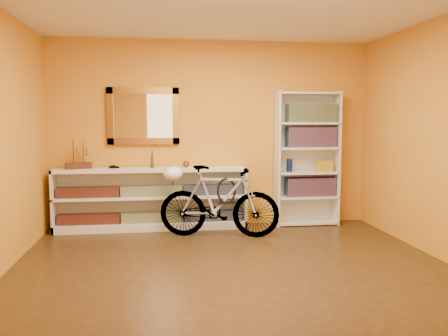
{
  "coord_description": "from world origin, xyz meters",
  "views": [
    {
      "loc": [
        -0.7,
        -4.57,
        1.5
      ],
      "look_at": [
        0.0,
        0.7,
        0.95
      ],
      "focal_mm": 37.5,
      "sensor_mm": 36.0,
      "label": 1
    }
  ],
  "objects": [
    {
      "name": "book_row_c",
      "position": [
        1.39,
        1.84,
        1.59
      ],
      "size": [
        0.7,
        0.22,
        0.25
      ],
      "primitive_type": "cube",
      "color": "#1A4C5B",
      "rests_on": "bookcase"
    },
    {
      "name": "gilt_mirror",
      "position": [
        -0.95,
        1.97,
        1.55
      ],
      "size": [
        0.98,
        0.06,
        0.78
      ],
      "primitive_type": "cube",
      "color": "brown",
      "rests_on": "back_wall"
    },
    {
      "name": "helmet",
      "position": [
        -0.57,
        1.41,
        0.81
      ],
      "size": [
        0.25,
        0.24,
        0.19
      ],
      "primitive_type": "ellipsoid",
      "color": "white",
      "rests_on": "bicycle"
    },
    {
      "name": "right_wall",
      "position": [
        2.25,
        0.0,
        1.3
      ],
      "size": [
        0.01,
        4.0,
        2.6
      ],
      "primitive_type": "cube",
      "color": "orange",
      "rests_on": "ground"
    },
    {
      "name": "bicycle",
      "position": [
        0.01,
        1.27,
        0.46
      ],
      "size": [
        0.75,
        1.62,
        0.92
      ],
      "primitive_type": "imported",
      "rotation": [
        0.0,
        0.0,
        1.34
      ],
      "color": "silver",
      "rests_on": "floor"
    },
    {
      "name": "red_tin",
      "position": [
        1.14,
        1.87,
        1.56
      ],
      "size": [
        0.18,
        0.18,
        0.19
      ],
      "primitive_type": "cube",
      "rotation": [
        0.0,
        0.0,
        0.33
      ],
      "color": "maroon",
      "rests_on": "bookcase"
    },
    {
      "name": "console_unit",
      "position": [
        -0.85,
        1.81,
        0.42
      ],
      "size": [
        2.6,
        0.35,
        0.85
      ],
      "primitive_type": null,
      "color": "silver",
      "rests_on": "floor"
    },
    {
      "name": "travel_mug",
      "position": [
        1.08,
        1.82,
        0.86
      ],
      "size": [
        0.08,
        0.08,
        0.19
      ],
      "primitive_type": "cylinder",
      "color": "navy",
      "rests_on": "bookcase"
    },
    {
      "name": "wall_socket",
      "position": [
        0.9,
        1.99,
        0.25
      ],
      "size": [
        0.09,
        0.02,
        0.09
      ],
      "primitive_type": "cube",
      "color": "silver",
      "rests_on": "back_wall"
    },
    {
      "name": "floor",
      "position": [
        0.0,
        0.0,
        -0.01
      ],
      "size": [
        4.5,
        4.0,
        0.01
      ],
      "primitive_type": "cube",
      "color": "#301E0D",
      "rests_on": "ground"
    },
    {
      "name": "back_wall",
      "position": [
        0.0,
        2.0,
        1.3
      ],
      "size": [
        4.5,
        0.01,
        2.6
      ],
      "primitive_type": "cube",
      "color": "orange",
      "rests_on": "ground"
    },
    {
      "name": "cd_row_upper",
      "position": [
        -0.85,
        1.79,
        0.54
      ],
      "size": [
        2.5,
        0.13,
        0.14
      ],
      "primitive_type": "cube",
      "color": "navy",
      "rests_on": "console_unit"
    },
    {
      "name": "cd_row_lower",
      "position": [
        -0.85,
        1.79,
        0.17
      ],
      "size": [
        2.5,
        0.13,
        0.14
      ],
      "primitive_type": "cube",
      "color": "black",
      "rests_on": "console_unit"
    },
    {
      "name": "u_lock",
      "position": [
        0.1,
        1.25,
        0.6
      ],
      "size": [
        0.24,
        0.03,
        0.24
      ],
      "primitive_type": "torus",
      "rotation": [
        1.57,
        0.0,
        0.0
      ],
      "color": "black",
      "rests_on": "bicycle"
    },
    {
      "name": "bronze_ornament",
      "position": [
        -0.83,
        1.81,
        1.0
      ],
      "size": [
        0.05,
        0.05,
        0.31
      ],
      "primitive_type": "cone",
      "color": "brown",
      "rests_on": "console_unit"
    },
    {
      "name": "book_row_b",
      "position": [
        1.39,
        1.84,
        1.25
      ],
      "size": [
        0.7,
        0.22,
        0.28
      ],
      "primitive_type": "cube",
      "color": "maroon",
      "rests_on": "bookcase"
    },
    {
      "name": "model_ship",
      "position": [
        -1.8,
        1.81,
        1.05
      ],
      "size": [
        0.36,
        0.22,
        0.4
      ],
      "primitive_type": null,
      "rotation": [
        0.0,
        0.0,
        0.32
      ],
      "color": "#3C1D10",
      "rests_on": "console_unit"
    },
    {
      "name": "decorative_orb",
      "position": [
        -0.37,
        1.81,
        0.9
      ],
      "size": [
        0.09,
        0.09,
        0.09
      ],
      "primitive_type": "sphere",
      "color": "brown",
      "rests_on": "console_unit"
    },
    {
      "name": "ceiling",
      "position": [
        0.0,
        0.0,
        2.6
      ],
      "size": [
        4.5,
        4.0,
        0.01
      ],
      "primitive_type": "cube",
      "color": "silver",
      "rests_on": "ground"
    },
    {
      "name": "toy_car",
      "position": [
        -1.34,
        1.81,
        0.85
      ],
      "size": [
        0.0,
        0.0,
        0.0
      ],
      "primitive_type": "imported",
      "rotation": [
        0.0,
        0.0,
        1.53
      ],
      "color": "black",
      "rests_on": "console_unit"
    },
    {
      "name": "yellow_bag",
      "position": [
        1.59,
        1.8,
        0.84
      ],
      "size": [
        0.22,
        0.16,
        0.16
      ],
      "primitive_type": "cube",
      "rotation": [
        0.0,
        0.0,
        0.12
      ],
      "color": "gold",
      "rests_on": "bookcase"
    },
    {
      "name": "bookcase",
      "position": [
        1.34,
        1.84,
        0.95
      ],
      "size": [
        0.9,
        0.3,
        1.9
      ],
      "primitive_type": null,
      "color": "silver",
      "rests_on": "floor"
    },
    {
      "name": "book_row_a",
      "position": [
        1.39,
        1.84,
        0.55
      ],
      "size": [
        0.7,
        0.22,
        0.26
      ],
      "primitive_type": "cube",
      "color": "maroon",
      "rests_on": "bookcase"
    }
  ]
}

